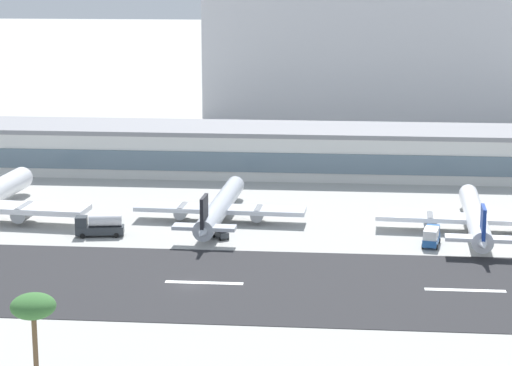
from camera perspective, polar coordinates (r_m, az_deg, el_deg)
The scene contains 12 objects.
ground_plane at distance 150.97m, azimuth -3.78°, elevation -5.89°, with size 1400.00×1400.00×0.00m, color #A8A8A3.
runway_strip at distance 152.04m, azimuth -3.71°, elevation -5.74°, with size 800.00×35.01×0.08m, color #262628.
runway_centreline_dash_4 at distance 151.76m, azimuth -3.01°, elevation -5.75°, with size 12.00×1.20×0.01m, color white.
runway_centreline_dash_5 at distance 151.45m, azimuth 11.95°, elevation -6.05°, with size 12.00×1.20×0.01m, color white.
terminal_building at distance 229.36m, azimuth -0.75°, elevation 1.95°, with size 162.97×20.41×10.78m.
distant_hotel_block at distance 321.11m, azimuth 7.12°, elevation 8.34°, with size 109.29×36.75×48.95m, color #BCBCC1.
airliner_black_tail_gate_1 at distance 185.35m, azimuth -2.13°, elevation -1.47°, with size 32.40×41.72×8.70m.
airliner_navy_tail_gate_2 at distance 182.51m, azimuth 12.52°, elevation -2.00°, with size 35.93×41.32×8.62m.
service_baggage_tug_0 at distance 175.20m, azimuth -2.04°, elevation -2.89°, with size 3.19×3.53×2.20m.
service_fuel_truck_1 at distance 178.52m, azimuth -9.00°, elevation -2.42°, with size 8.79×3.88×3.95m.
service_box_truck_2 at distance 173.11m, azimuth 10.06°, elevation -3.02°, with size 3.63×6.35×3.25m.
palm_tree_2 at distance 110.46m, azimuth -12.70°, elevation -7.08°, with size 4.95×4.95×12.87m.
Camera 1 is at (22.70, -141.38, 47.84)m, focal length 69.50 mm.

